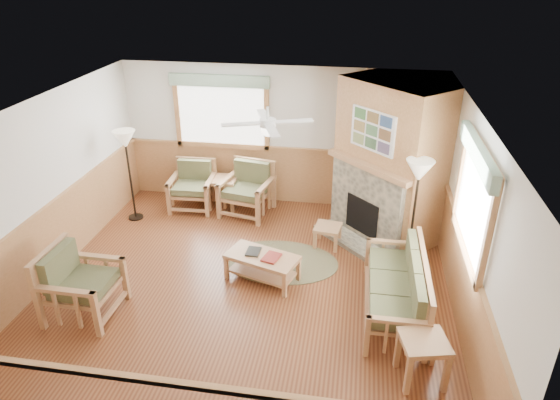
% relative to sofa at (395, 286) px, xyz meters
% --- Properties ---
extents(floor, '(6.00, 6.00, 0.01)m').
position_rel_sofa_xyz_m(floor, '(-2.13, 0.23, -0.44)').
color(floor, brown).
rests_on(floor, ground).
extents(ceiling, '(6.00, 6.00, 0.01)m').
position_rel_sofa_xyz_m(ceiling, '(-2.13, 0.23, 2.26)').
color(ceiling, white).
rests_on(ceiling, floor).
extents(wall_back, '(6.00, 0.02, 2.70)m').
position_rel_sofa_xyz_m(wall_back, '(-2.13, 3.23, 0.91)').
color(wall_back, white).
rests_on(wall_back, floor).
extents(wall_front, '(6.00, 0.02, 2.70)m').
position_rel_sofa_xyz_m(wall_front, '(-2.13, -2.77, 0.91)').
color(wall_front, white).
rests_on(wall_front, floor).
extents(wall_left, '(0.02, 6.00, 2.70)m').
position_rel_sofa_xyz_m(wall_left, '(-5.13, 0.23, 0.91)').
color(wall_left, white).
rests_on(wall_left, floor).
extents(wall_right, '(0.02, 6.00, 2.70)m').
position_rel_sofa_xyz_m(wall_right, '(0.87, 0.23, 0.91)').
color(wall_right, white).
rests_on(wall_right, floor).
extents(wainscot, '(6.00, 6.00, 1.10)m').
position_rel_sofa_xyz_m(wainscot, '(-2.13, 0.23, 0.11)').
color(wainscot, '#AE7847').
rests_on(wainscot, floor).
extents(fireplace, '(3.11, 3.11, 2.70)m').
position_rel_sofa_xyz_m(fireplace, '(-0.08, 2.28, 0.91)').
color(fireplace, '#AE7847').
rests_on(fireplace, floor).
extents(window_back, '(1.90, 0.16, 1.50)m').
position_rel_sofa_xyz_m(window_back, '(-3.23, 3.19, 2.09)').
color(window_back, white).
rests_on(window_back, wall_back).
extents(window_right, '(0.16, 1.90, 1.50)m').
position_rel_sofa_xyz_m(window_right, '(0.83, 0.03, 2.09)').
color(window_right, white).
rests_on(window_right, wall_right).
extents(ceiling_fan, '(1.59, 1.59, 0.36)m').
position_rel_sofa_xyz_m(ceiling_fan, '(-1.83, 0.53, 2.22)').
color(ceiling_fan, white).
rests_on(ceiling_fan, ceiling).
extents(sofa, '(1.90, 0.78, 0.87)m').
position_rel_sofa_xyz_m(sofa, '(0.00, 0.00, 0.00)').
color(sofa, '#AB7A50').
rests_on(sofa, floor).
extents(armchair_back_left, '(0.85, 0.85, 0.91)m').
position_rel_sofa_xyz_m(armchair_back_left, '(-3.73, 2.64, 0.02)').
color(armchair_back_left, '#AB7A50').
rests_on(armchair_back_left, floor).
extents(armchair_back_right, '(1.02, 1.02, 0.98)m').
position_rel_sofa_xyz_m(armchair_back_right, '(-2.64, 2.58, 0.05)').
color(armchair_back_right, '#AB7A50').
rests_on(armchair_back_right, floor).
extents(armchair_left, '(0.90, 0.90, 0.99)m').
position_rel_sofa_xyz_m(armchair_left, '(-4.17, -0.71, 0.06)').
color(armchair_left, '#AB7A50').
rests_on(armchair_left, floor).
extents(coffee_table, '(1.19, 0.85, 0.43)m').
position_rel_sofa_xyz_m(coffee_table, '(-1.93, 0.46, -0.22)').
color(coffee_table, '#AB7A50').
rests_on(coffee_table, floor).
extents(end_table_chairs, '(0.55, 0.53, 0.60)m').
position_rel_sofa_xyz_m(end_table_chairs, '(-3.16, 2.78, -0.13)').
color(end_table_chairs, '#AB7A50').
rests_on(end_table_chairs, floor).
extents(end_table_sofa, '(0.62, 0.60, 0.58)m').
position_rel_sofa_xyz_m(end_table_sofa, '(0.27, -1.19, -0.14)').
color(end_table_sofa, '#AB7A50').
rests_on(end_table_sofa, floor).
extents(footstool, '(0.48, 0.48, 0.37)m').
position_rel_sofa_xyz_m(footstool, '(-1.03, 1.63, -0.25)').
color(footstool, '#AB7A50').
rests_on(footstool, floor).
extents(braided_rug, '(2.32, 2.32, 0.01)m').
position_rel_sofa_xyz_m(braided_rug, '(-1.74, 0.99, -0.43)').
color(braided_rug, brown).
rests_on(braided_rug, floor).
extents(floor_lamp_left, '(0.48, 0.48, 1.73)m').
position_rel_sofa_xyz_m(floor_lamp_left, '(-4.68, 2.04, 0.43)').
color(floor_lamp_left, black).
rests_on(floor_lamp_left, floor).
extents(floor_lamp_right, '(0.54, 0.54, 1.81)m').
position_rel_sofa_xyz_m(floor_lamp_right, '(0.29, 1.23, 0.47)').
color(floor_lamp_right, black).
rests_on(floor_lamp_right, floor).
extents(book_red, '(0.30, 0.35, 0.03)m').
position_rel_sofa_xyz_m(book_red, '(-1.78, 0.41, 0.03)').
color(book_red, maroon).
rests_on(book_red, coffee_table).
extents(book_dark, '(0.21, 0.27, 0.03)m').
position_rel_sofa_xyz_m(book_dark, '(-2.08, 0.53, 0.02)').
color(book_dark, black).
rests_on(book_dark, coffee_table).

